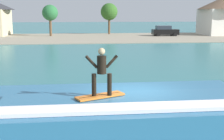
# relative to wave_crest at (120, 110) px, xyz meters

# --- Properties ---
(ground_plane) EXTENTS (260.00, 260.00, 0.00)m
(ground_plane) POSITION_rel_wave_crest_xyz_m (0.67, 0.74, -0.53)
(ground_plane) COLOR #2C7075
(wave_crest) EXTENTS (9.82, 4.69, 1.13)m
(wave_crest) POSITION_rel_wave_crest_xyz_m (0.00, 0.00, 0.00)
(wave_crest) COLOR teal
(wave_crest) RESTS_ON ground_plane
(surfboard) EXTENTS (1.81, 1.19, 0.06)m
(surfboard) POSITION_rel_wave_crest_xyz_m (-0.76, -0.27, 0.63)
(surfboard) COLOR orange
(surfboard) RESTS_ON wave_crest
(surfer) EXTENTS (1.14, 0.32, 1.66)m
(surfer) POSITION_rel_wave_crest_xyz_m (-0.71, -0.33, 1.59)
(surfer) COLOR black
(surfer) RESTS_ON surfboard
(shoreline_bank) EXTENTS (120.00, 20.09, 0.10)m
(shoreline_bank) POSITION_rel_wave_crest_xyz_m (0.67, 39.62, -0.48)
(shoreline_bank) COLOR gray
(shoreline_bank) RESTS_ON ground_plane
(car_far_shore) EXTENTS (4.55, 2.10, 1.86)m
(car_far_shore) POSITION_rel_wave_crest_xyz_m (13.53, 41.60, 0.42)
(car_far_shore) COLOR black
(car_far_shore) RESTS_ON ground_plane
(tree_tall_bare) EXTENTS (2.70, 2.70, 5.43)m
(tree_tall_bare) POSITION_rel_wave_crest_xyz_m (-6.24, 43.31, 3.47)
(tree_tall_bare) COLOR brown
(tree_tall_bare) RESTS_ON ground_plane
(tree_short_bushy) EXTENTS (3.17, 3.17, 5.84)m
(tree_short_bushy) POSITION_rel_wave_crest_xyz_m (4.33, 47.20, 3.68)
(tree_short_bushy) COLOR brown
(tree_short_bushy) RESTS_ON ground_plane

